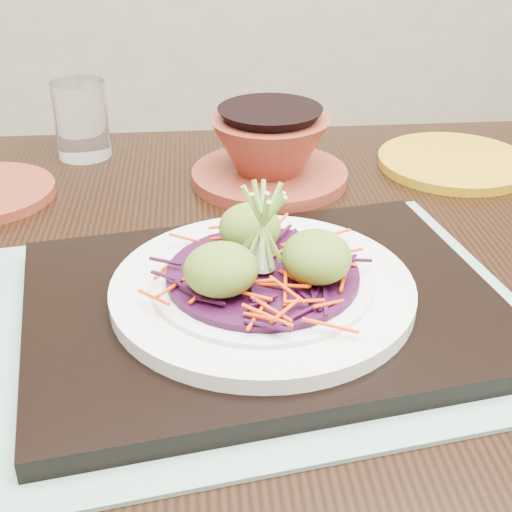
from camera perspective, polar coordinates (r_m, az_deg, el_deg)
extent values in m
cube|color=black|center=(0.63, -0.21, -4.42)|extent=(1.37, 1.03, 0.04)
cube|color=gray|center=(0.58, 0.50, -4.77)|extent=(0.43, 0.34, 0.00)
cube|color=black|center=(0.58, 0.51, -3.93)|extent=(0.37, 0.28, 0.02)
cylinder|color=white|center=(0.57, 0.52, -2.67)|extent=(0.24, 0.24, 0.01)
cylinder|color=white|center=(0.56, 0.52, -1.97)|extent=(0.18, 0.18, 0.01)
cylinder|color=#330A27|center=(0.56, 0.52, -1.48)|extent=(0.15, 0.15, 0.01)
ellipsoid|color=olive|center=(0.53, -2.80, -1.11)|extent=(0.06, 0.06, 0.04)
ellipsoid|color=olive|center=(0.54, 4.89, -0.09)|extent=(0.06, 0.06, 0.04)
ellipsoid|color=olive|center=(0.58, -0.48, 2.24)|extent=(0.06, 0.06, 0.04)
cylinder|color=white|center=(0.91, -13.80, 10.56)|extent=(0.07, 0.07, 0.09)
cylinder|color=maroon|center=(0.83, 1.09, 6.45)|extent=(0.21, 0.21, 0.01)
cylinder|color=#AD8113|center=(0.90, 15.57, 7.27)|extent=(0.24, 0.24, 0.01)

